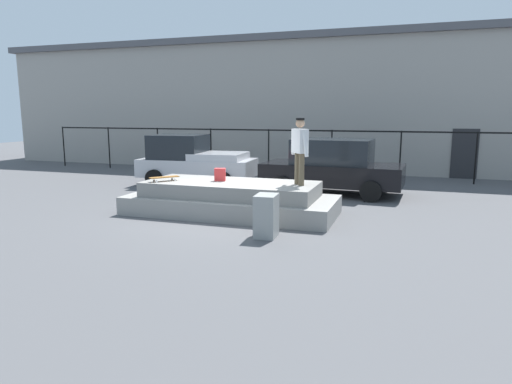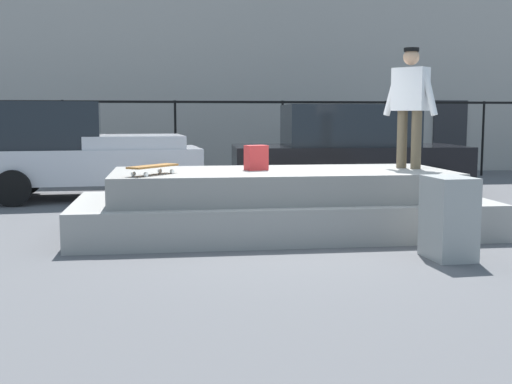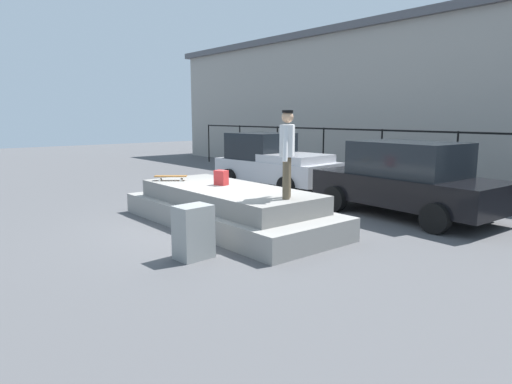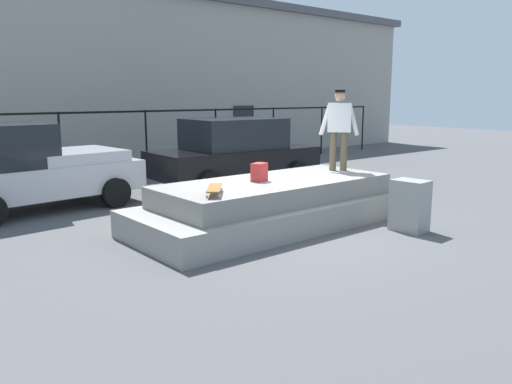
{
  "view_description": "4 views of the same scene",
  "coord_description": "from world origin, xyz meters",
  "px_view_note": "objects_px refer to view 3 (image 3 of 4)",
  "views": [
    {
      "loc": [
        4.33,
        -10.68,
        2.63
      ],
      "look_at": [
        0.23,
        1.49,
        0.39
      ],
      "focal_mm": 32.03,
      "sensor_mm": 36.0,
      "label": 1
    },
    {
      "loc": [
        -1.58,
        -8.41,
        1.59
      ],
      "look_at": [
        -0.2,
        1.61,
        0.4
      ],
      "focal_mm": 46.0,
      "sensor_mm": 36.0,
      "label": 2
    },
    {
      "loc": [
        7.84,
        -5.53,
        2.39
      ],
      "look_at": [
        -0.2,
        1.19,
        0.62
      ],
      "focal_mm": 31.54,
      "sensor_mm": 36.0,
      "label": 3
    },
    {
      "loc": [
        -6.29,
        -6.68,
        2.38
      ],
      "look_at": [
        -0.05,
        0.79,
        0.54
      ],
      "focal_mm": 35.87,
      "sensor_mm": 36.0,
      "label": 4
    }
  ],
  "objects_px": {
    "car_black_sedan_mid": "(407,179)",
    "skateboard": "(171,176)",
    "utility_box": "(193,232)",
    "car_silver_pickup_near": "(273,162)",
    "backpack": "(221,178)",
    "skateboarder": "(287,148)"
  },
  "relations": [
    {
      "from": "skateboard",
      "to": "car_black_sedan_mid",
      "type": "height_order",
      "value": "car_black_sedan_mid"
    },
    {
      "from": "backpack",
      "to": "skateboarder",
      "type": "bearing_deg",
      "value": 163.69
    },
    {
      "from": "skateboard",
      "to": "utility_box",
      "type": "relative_size",
      "value": 0.79
    },
    {
      "from": "car_silver_pickup_near",
      "to": "car_black_sedan_mid",
      "type": "bearing_deg",
      "value": -3.22
    },
    {
      "from": "backpack",
      "to": "utility_box",
      "type": "height_order",
      "value": "backpack"
    },
    {
      "from": "skateboard",
      "to": "backpack",
      "type": "xyz_separation_m",
      "value": [
        1.37,
        0.52,
        0.07
      ]
    },
    {
      "from": "skateboarder",
      "to": "utility_box",
      "type": "height_order",
      "value": "skateboarder"
    },
    {
      "from": "skateboarder",
      "to": "car_silver_pickup_near",
      "type": "xyz_separation_m",
      "value": [
        -4.94,
        4.11,
        -0.9
      ]
    },
    {
      "from": "backpack",
      "to": "car_silver_pickup_near",
      "type": "xyz_separation_m",
      "value": [
        -2.8,
        4.1,
        -0.11
      ]
    },
    {
      "from": "car_silver_pickup_near",
      "to": "skateboard",
      "type": "bearing_deg",
      "value": -72.76
    },
    {
      "from": "car_black_sedan_mid",
      "to": "utility_box",
      "type": "height_order",
      "value": "car_black_sedan_mid"
    },
    {
      "from": "skateboarder",
      "to": "car_silver_pickup_near",
      "type": "distance_m",
      "value": 6.49
    },
    {
      "from": "skateboard",
      "to": "backpack",
      "type": "relative_size",
      "value": 2.17
    },
    {
      "from": "skateboarder",
      "to": "car_black_sedan_mid",
      "type": "xyz_separation_m",
      "value": [
        0.2,
        3.82,
        -0.9
      ]
    },
    {
      "from": "car_black_sedan_mid",
      "to": "skateboard",
      "type": "bearing_deg",
      "value": -130.58
    },
    {
      "from": "skateboarder",
      "to": "car_black_sedan_mid",
      "type": "height_order",
      "value": "skateboarder"
    },
    {
      "from": "backpack",
      "to": "car_black_sedan_mid",
      "type": "distance_m",
      "value": 4.48
    },
    {
      "from": "backpack",
      "to": "car_silver_pickup_near",
      "type": "relative_size",
      "value": 0.08
    },
    {
      "from": "utility_box",
      "to": "car_silver_pickup_near",
      "type": "bearing_deg",
      "value": 124.23
    },
    {
      "from": "skateboarder",
      "to": "car_black_sedan_mid",
      "type": "distance_m",
      "value": 3.93
    },
    {
      "from": "skateboarder",
      "to": "car_silver_pickup_near",
      "type": "bearing_deg",
      "value": 140.28
    },
    {
      "from": "car_silver_pickup_near",
      "to": "utility_box",
      "type": "relative_size",
      "value": 4.68
    }
  ]
}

